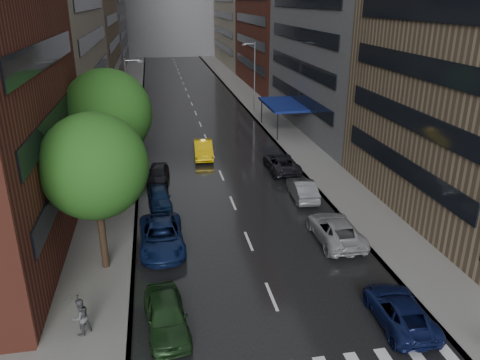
# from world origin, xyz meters

# --- Properties ---
(ground) EXTENTS (220.00, 220.00, 0.00)m
(ground) POSITION_xyz_m (0.00, 0.00, 0.00)
(ground) COLOR gray
(ground) RESTS_ON ground
(road) EXTENTS (14.00, 140.00, 0.01)m
(road) POSITION_xyz_m (0.00, 50.00, 0.01)
(road) COLOR black
(road) RESTS_ON ground
(sidewalk_left) EXTENTS (4.00, 140.00, 0.15)m
(sidewalk_left) POSITION_xyz_m (-9.00, 50.00, 0.07)
(sidewalk_left) COLOR gray
(sidewalk_left) RESTS_ON ground
(sidewalk_right) EXTENTS (4.00, 140.00, 0.15)m
(sidewalk_right) POSITION_xyz_m (9.00, 50.00, 0.07)
(sidewalk_right) COLOR gray
(sidewalk_right) RESTS_ON ground
(tree_near) EXTENTS (5.66, 5.66, 9.02)m
(tree_near) POSITION_xyz_m (-8.60, 8.31, 6.17)
(tree_near) COLOR #382619
(tree_near) RESTS_ON ground
(tree_mid) EXTENTS (6.23, 6.23, 9.93)m
(tree_mid) POSITION_xyz_m (-8.60, 17.85, 6.80)
(tree_mid) COLOR #382619
(tree_mid) RESTS_ON ground
(tree_far) EXTENTS (4.43, 4.43, 7.06)m
(tree_far) POSITION_xyz_m (-8.60, 34.48, 4.82)
(tree_far) COLOR #382619
(tree_far) RESTS_ON ground
(taxi) EXTENTS (1.99, 5.00, 1.62)m
(taxi) POSITION_xyz_m (-0.98, 27.25, 0.81)
(taxi) COLOR #DFAF0B
(taxi) RESTS_ON ground
(parked_cars_left) EXTENTS (2.77, 23.51, 1.60)m
(parked_cars_left) POSITION_xyz_m (-5.40, 11.38, 0.76)
(parked_cars_left) COLOR #183317
(parked_cars_left) RESTS_ON ground
(parked_cars_right) EXTENTS (2.66, 26.38, 1.53)m
(parked_cars_right) POSITION_xyz_m (5.40, 12.33, 0.74)
(parked_cars_right) COLOR #0D153E
(parked_cars_right) RESTS_ON ground
(ped_black_umbrella) EXTENTS (1.10, 1.09, 2.09)m
(ped_black_umbrella) POSITION_xyz_m (-9.17, 2.61, 1.38)
(ped_black_umbrella) COLOR #4B4C50
(ped_black_umbrella) RESTS_ON sidewalk_left
(street_lamp_left) EXTENTS (1.74, 0.22, 9.00)m
(street_lamp_left) POSITION_xyz_m (-7.72, 30.00, 4.89)
(street_lamp_left) COLOR gray
(street_lamp_left) RESTS_ON sidewalk_left
(street_lamp_right) EXTENTS (1.74, 0.22, 9.00)m
(street_lamp_right) POSITION_xyz_m (7.72, 45.00, 4.89)
(street_lamp_right) COLOR gray
(street_lamp_right) RESTS_ON sidewalk_right
(awning) EXTENTS (4.00, 8.00, 3.12)m
(awning) POSITION_xyz_m (8.98, 35.00, 3.13)
(awning) COLOR navy
(awning) RESTS_ON sidewalk_right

